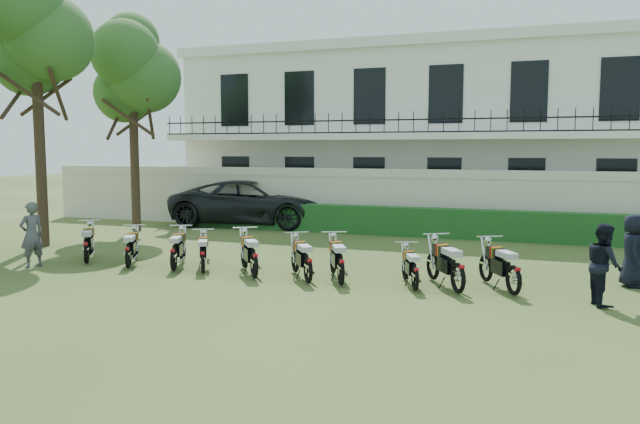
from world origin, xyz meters
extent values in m
plane|color=#2D471C|center=(0.00, 0.00, 0.00)|extent=(100.00, 100.00, 0.00)
cube|color=beige|center=(0.00, 8.00, 1.00)|extent=(30.00, 0.30, 2.00)
cube|color=beige|center=(0.00, 8.00, 2.15)|extent=(30.00, 0.35, 0.30)
cube|color=#1A491B|center=(1.00, 7.20, 0.50)|extent=(18.00, 0.60, 1.00)
cube|color=white|center=(0.00, 14.00, 3.50)|extent=(20.00, 8.00, 7.00)
cube|color=white|center=(0.00, 14.00, 7.20)|extent=(20.40, 8.40, 0.40)
cube|color=white|center=(0.00, 9.30, 3.50)|extent=(20.00, 1.40, 0.25)
cube|color=black|center=(0.00, 8.65, 4.10)|extent=(20.00, 0.05, 0.05)
cube|color=black|center=(0.00, 8.65, 3.65)|extent=(20.00, 0.05, 0.05)
cube|color=black|center=(-7.50, 10.02, 1.60)|extent=(1.30, 0.12, 2.20)
cube|color=black|center=(-7.50, 10.02, 5.10)|extent=(1.30, 0.12, 2.20)
cube|color=black|center=(-4.50, 10.02, 1.60)|extent=(1.30, 0.12, 2.20)
cube|color=black|center=(-4.50, 10.02, 5.10)|extent=(1.30, 0.12, 2.20)
cube|color=black|center=(-1.50, 10.02, 1.60)|extent=(1.30, 0.12, 2.20)
cube|color=black|center=(-1.50, 10.02, 5.10)|extent=(1.30, 0.12, 2.20)
cube|color=black|center=(1.50, 10.02, 1.60)|extent=(1.30, 0.12, 2.20)
cube|color=black|center=(1.50, 10.02, 5.10)|extent=(1.30, 0.12, 2.20)
cube|color=black|center=(4.50, 10.02, 1.60)|extent=(1.30, 0.12, 2.20)
cube|color=black|center=(4.50, 10.02, 5.10)|extent=(1.30, 0.12, 2.20)
cube|color=black|center=(7.50, 10.02, 1.60)|extent=(1.30, 0.12, 2.20)
cube|color=black|center=(7.50, 10.02, 5.10)|extent=(1.30, 0.12, 2.20)
cylinder|color=#473323|center=(-9.50, 1.00, 2.97)|extent=(0.32, 0.32, 5.95)
sphere|color=#315A24|center=(-9.10, 1.20, 6.38)|extent=(2.60, 2.60, 2.60)
sphere|color=#315A24|center=(-10.10, 1.30, 5.78)|extent=(2.20, 2.20, 2.20)
sphere|color=#315A24|center=(-9.40, 0.50, 7.22)|extent=(2.40, 2.40, 2.40)
cylinder|color=#473323|center=(-9.00, 5.00, 2.62)|extent=(0.32, 0.32, 5.25)
sphere|color=#315A24|center=(-8.60, 5.20, 5.62)|extent=(2.60, 2.60, 2.60)
sphere|color=#315A24|center=(-9.60, 5.30, 5.10)|extent=(2.20, 2.20, 2.20)
sphere|color=#315A24|center=(-8.90, 4.50, 6.38)|extent=(2.40, 2.40, 2.40)
sphere|color=#315A24|center=(-9.00, 5.00, 6.90)|extent=(2.00, 2.00, 2.00)
torus|color=black|center=(-5.70, -1.61, 0.30)|extent=(0.43, 0.55, 0.61)
torus|color=black|center=(-6.45, -0.55, 0.30)|extent=(0.43, 0.55, 0.61)
cube|color=black|center=(-6.04, -1.12, 0.45)|extent=(0.46, 0.55, 0.30)
cube|color=black|center=(-6.18, -0.93, 0.72)|extent=(0.47, 0.52, 0.22)
cube|color=red|center=(-6.18, -0.93, 0.73)|extent=(0.22, 0.27, 0.23)
cube|color=yellow|center=(-6.14, -0.98, 0.73)|extent=(0.19, 0.25, 0.23)
cube|color=#B4B4B4|center=(-5.89, -1.34, 0.76)|extent=(0.51, 0.59, 0.12)
cylinder|color=silver|center=(-6.36, -0.67, 1.02)|extent=(0.51, 0.37, 0.03)
torus|color=black|center=(-4.36, -1.75, 0.28)|extent=(0.35, 0.55, 0.58)
torus|color=black|center=(-4.95, -0.66, 0.28)|extent=(0.35, 0.55, 0.58)
cube|color=black|center=(-4.63, -1.25, 0.43)|extent=(0.40, 0.54, 0.28)
cube|color=black|center=(-4.74, -1.05, 0.68)|extent=(0.42, 0.49, 0.21)
cube|color=red|center=(-4.74, -1.05, 0.69)|extent=(0.23, 0.24, 0.22)
cube|color=yellow|center=(-4.71, -1.10, 0.69)|extent=(0.21, 0.22, 0.22)
cube|color=#B4B4B4|center=(-4.51, -1.47, 0.72)|extent=(0.45, 0.57, 0.11)
cylinder|color=silver|center=(-4.88, -0.79, 0.97)|extent=(0.51, 0.30, 0.03)
torus|color=black|center=(-3.10, -1.73, 0.29)|extent=(0.31, 0.59, 0.60)
torus|color=black|center=(-3.60, -0.55, 0.29)|extent=(0.31, 0.59, 0.60)
cube|color=black|center=(-3.33, -1.19, 0.44)|extent=(0.37, 0.57, 0.29)
cube|color=black|center=(-3.42, -0.98, 0.71)|extent=(0.41, 0.51, 0.22)
cube|color=red|center=(-3.42, -0.98, 0.72)|extent=(0.25, 0.24, 0.23)
cube|color=yellow|center=(-3.40, -1.03, 0.72)|extent=(0.23, 0.22, 0.23)
cube|color=#B4B4B4|center=(-3.23, -1.43, 0.75)|extent=(0.43, 0.59, 0.12)
cylinder|color=silver|center=(-3.54, -0.69, 1.00)|extent=(0.55, 0.26, 0.03)
torus|color=black|center=(-2.27, -1.60, 0.28)|extent=(0.35, 0.53, 0.56)
torus|color=black|center=(-2.86, -0.56, 0.28)|extent=(0.35, 0.53, 0.56)
cube|color=black|center=(-2.54, -1.12, 0.41)|extent=(0.39, 0.52, 0.28)
cube|color=black|center=(-2.65, -0.94, 0.66)|extent=(0.41, 0.48, 0.20)
cube|color=red|center=(-2.65, -0.94, 0.67)|extent=(0.22, 0.24, 0.21)
cube|color=yellow|center=(-2.62, -0.99, 0.67)|extent=(0.20, 0.22, 0.21)
cube|color=#B4B4B4|center=(-2.42, -1.34, 0.70)|extent=(0.44, 0.55, 0.11)
cylinder|color=silver|center=(-2.79, -0.68, 0.94)|extent=(0.49, 0.30, 0.03)
torus|color=black|center=(-0.69, -1.78, 0.31)|extent=(0.45, 0.56, 0.63)
torus|color=black|center=(-1.50, -0.71, 0.31)|extent=(0.45, 0.56, 0.63)
cube|color=black|center=(-1.06, -1.29, 0.46)|extent=(0.49, 0.57, 0.31)
cube|color=black|center=(-1.21, -1.10, 0.74)|extent=(0.49, 0.53, 0.23)
cube|color=red|center=(-1.21, -1.10, 0.75)|extent=(0.22, 0.28, 0.24)
cube|color=yellow|center=(-1.17, -1.14, 0.75)|extent=(0.20, 0.26, 0.24)
cube|color=#B4B4B4|center=(-0.90, -1.51, 0.79)|extent=(0.54, 0.60, 0.12)
cylinder|color=silver|center=(-1.41, -0.83, 1.05)|extent=(0.51, 0.40, 0.03)
torus|color=black|center=(0.64, -1.80, 0.30)|extent=(0.42, 0.54, 0.60)
torus|color=black|center=(-0.11, -0.75, 0.30)|extent=(0.42, 0.54, 0.60)
cube|color=black|center=(0.29, -1.31, 0.44)|extent=(0.46, 0.55, 0.30)
cube|color=black|center=(0.16, -1.13, 0.71)|extent=(0.47, 0.51, 0.22)
cube|color=red|center=(0.16, -1.13, 0.72)|extent=(0.22, 0.26, 0.23)
cube|color=yellow|center=(0.20, -1.18, 0.72)|extent=(0.19, 0.25, 0.23)
cube|color=#B4B4B4|center=(0.45, -1.53, 0.75)|extent=(0.51, 0.58, 0.12)
cylinder|color=silver|center=(-0.02, -0.87, 1.01)|extent=(0.50, 0.37, 0.03)
torus|color=black|center=(1.33, -1.82, 0.31)|extent=(0.36, 0.60, 0.62)
torus|color=black|center=(0.73, -0.64, 0.31)|extent=(0.36, 0.60, 0.62)
cube|color=black|center=(1.05, -1.27, 0.46)|extent=(0.41, 0.58, 0.31)
cube|color=black|center=(0.95, -1.06, 0.73)|extent=(0.44, 0.53, 0.22)
cube|color=red|center=(0.95, -1.06, 0.74)|extent=(0.25, 0.26, 0.23)
cube|color=yellow|center=(0.97, -1.12, 0.74)|extent=(0.23, 0.23, 0.23)
cube|color=#B4B4B4|center=(1.17, -1.52, 0.77)|extent=(0.47, 0.61, 0.12)
cylinder|color=silver|center=(0.80, -0.77, 1.04)|extent=(0.56, 0.30, 0.03)
torus|color=black|center=(2.90, -1.71, 0.26)|extent=(0.28, 0.53, 0.54)
torus|color=black|center=(2.46, -0.66, 0.26)|extent=(0.28, 0.53, 0.54)
cube|color=black|center=(2.70, -1.23, 0.40)|extent=(0.33, 0.51, 0.26)
cube|color=black|center=(2.62, -1.04, 0.63)|extent=(0.36, 0.45, 0.19)
cube|color=red|center=(2.62, -1.04, 0.64)|extent=(0.22, 0.21, 0.20)
cube|color=yellow|center=(2.64, -1.09, 0.64)|extent=(0.20, 0.19, 0.20)
cube|color=#B4B4B4|center=(2.79, -1.45, 0.67)|extent=(0.38, 0.53, 0.11)
cylinder|color=silver|center=(2.51, -0.78, 0.90)|extent=(0.50, 0.23, 0.03)
torus|color=black|center=(3.94, -1.70, 0.32)|extent=(0.42, 0.61, 0.65)
torus|color=black|center=(3.21, -0.52, 0.32)|extent=(0.42, 0.61, 0.65)
cube|color=black|center=(3.60, -1.16, 0.48)|extent=(0.47, 0.60, 0.32)
cube|color=black|center=(3.47, -0.95, 0.77)|extent=(0.49, 0.56, 0.24)
cube|color=red|center=(3.47, -0.95, 0.78)|extent=(0.25, 0.28, 0.25)
cube|color=yellow|center=(3.50, -1.00, 0.78)|extent=(0.22, 0.26, 0.25)
cube|color=#B4B4B4|center=(3.75, -1.40, 0.81)|extent=(0.53, 0.64, 0.13)
cylinder|color=silver|center=(3.29, -0.66, 1.09)|extent=(0.56, 0.36, 0.03)
torus|color=black|center=(5.01, -1.47, 0.31)|extent=(0.39, 0.60, 0.63)
torus|color=black|center=(4.34, -0.29, 0.31)|extent=(0.39, 0.60, 0.63)
cube|color=black|center=(4.70, -0.93, 0.47)|extent=(0.44, 0.59, 0.31)
cube|color=black|center=(4.58, -0.72, 0.75)|extent=(0.47, 0.54, 0.23)
cube|color=red|center=(4.58, -0.72, 0.76)|extent=(0.25, 0.27, 0.24)
cube|color=yellow|center=(4.61, -0.77, 0.76)|extent=(0.22, 0.25, 0.24)
cube|color=#B4B4B4|center=(4.84, -1.17, 0.79)|extent=(0.50, 0.62, 0.12)
cylinder|color=silver|center=(4.42, -0.43, 1.06)|extent=(0.56, 0.33, 0.03)
imported|color=black|center=(-5.67, 8.06, 0.90)|extent=(6.76, 3.68, 1.80)
imported|color=#59595E|center=(-7.15, -1.83, 0.85)|extent=(0.57, 0.71, 1.69)
imported|color=black|center=(6.35, -1.02, 0.81)|extent=(0.81, 0.92, 1.61)
imported|color=black|center=(7.08, 0.99, 0.81)|extent=(0.52, 0.80, 1.62)
camera|label=1|loc=(5.28, -14.15, 3.07)|focal=35.00mm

